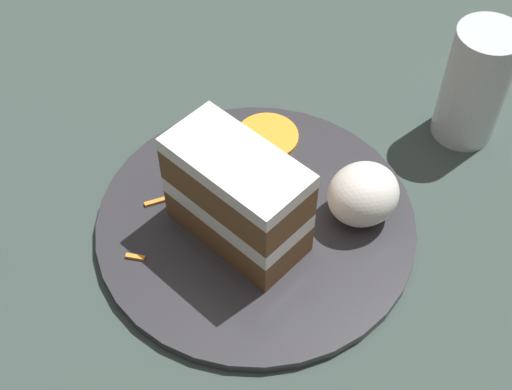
# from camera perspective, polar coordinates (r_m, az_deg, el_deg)

# --- Properties ---
(ground_plane) EXTENTS (6.00, 6.00, 0.00)m
(ground_plane) POSITION_cam_1_polar(r_m,az_deg,el_deg) (0.67, -5.36, -2.77)
(ground_plane) COLOR black
(ground_plane) RESTS_ON ground
(dining_table) EXTENTS (1.13, 1.01, 0.02)m
(dining_table) POSITION_cam_1_polar(r_m,az_deg,el_deg) (0.66, -5.44, -2.15)
(dining_table) COLOR #384742
(dining_table) RESTS_ON ground
(plate) EXTENTS (0.28, 0.28, 0.01)m
(plate) POSITION_cam_1_polar(r_m,az_deg,el_deg) (0.64, -0.00, -2.22)
(plate) COLOR #333338
(plate) RESTS_ON dining_table
(cake_slice) EXTENTS (0.10, 0.13, 0.10)m
(cake_slice) POSITION_cam_1_polar(r_m,az_deg,el_deg) (0.58, -1.52, -0.13)
(cake_slice) COLOR brown
(cake_slice) RESTS_ON plate
(cream_dollop) EXTENTS (0.06, 0.06, 0.06)m
(cream_dollop) POSITION_cam_1_polar(r_m,az_deg,el_deg) (0.62, 8.57, 0.06)
(cream_dollop) COLOR white
(cream_dollop) RESTS_ON plate
(orange_garnish) EXTENTS (0.06, 0.06, 0.00)m
(orange_garnish) POSITION_cam_1_polar(r_m,az_deg,el_deg) (0.69, 0.90, 4.71)
(orange_garnish) COLOR orange
(orange_garnish) RESTS_ON plate
(carrot_shreds_scatter) EXTENTS (0.15, 0.10, 0.00)m
(carrot_shreds_scatter) POSITION_cam_1_polar(r_m,az_deg,el_deg) (0.66, -5.17, 1.07)
(carrot_shreds_scatter) COLOR orange
(carrot_shreds_scatter) RESTS_ON plate
(drinking_glass) EXTENTS (0.06, 0.06, 0.12)m
(drinking_glass) POSITION_cam_1_polar(r_m,az_deg,el_deg) (0.71, 16.98, 7.93)
(drinking_glass) COLOR silver
(drinking_glass) RESTS_ON dining_table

